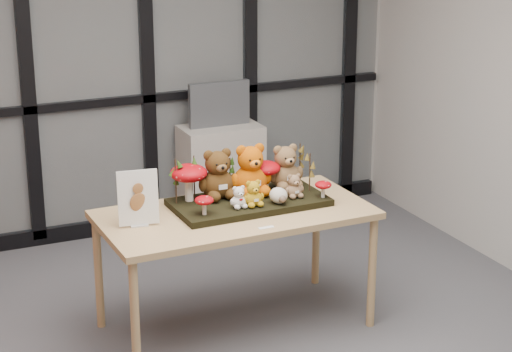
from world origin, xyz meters
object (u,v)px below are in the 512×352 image
diorama_tray (249,202)px  monitor (219,104)px  bear_small_yellow (253,192)px  bear_beige_small (294,184)px  plush_cream_hedgehog (278,195)px  cabinet (221,177)px  bear_tan_back (285,164)px  mushroom_front_left (204,204)px  mushroom_back_right (266,174)px  bear_pooh_yellow (250,167)px  mushroom_front_right (323,188)px  mushroom_back_left (189,181)px  sign_holder (138,200)px  bear_brown_medium (217,171)px  bear_white_bow (239,196)px  display_table (235,222)px

diorama_tray → monitor: size_ratio=1.91×
bear_small_yellow → bear_beige_small: bear_small_yellow is taller
plush_cream_hedgehog → cabinet: plush_cream_hedgehog is taller
bear_tan_back → cabinet: (0.15, 1.45, -0.54)m
mushroom_front_left → mushroom_back_right: bearing=26.2°
bear_pooh_yellow → bear_small_yellow: bear_pooh_yellow is taller
bear_tan_back → mushroom_front_right: (0.13, -0.26, -0.10)m
diorama_tray → cabinet: size_ratio=1.12×
bear_beige_small → mushroom_back_right: (-0.10, 0.19, 0.02)m
plush_cream_hedgehog → mushroom_back_left: size_ratio=0.43×
bear_small_yellow → mushroom_back_right: 0.29m
mushroom_back_right → cabinet: bearing=78.8°
plush_cream_hedgehog → cabinet: (0.32, 1.70, -0.44)m
bear_small_yellow → sign_holder: 0.69m
plush_cream_hedgehog → mushroom_front_left: 0.48m
bear_beige_small → monitor: (0.18, 1.66, 0.12)m
bear_pooh_yellow → bear_brown_medium: (-0.20, 0.03, -0.01)m
bear_small_yellow → cabinet: (0.47, 1.68, -0.47)m
bear_white_bow → bear_brown_medium: bearing=99.9°
display_table → bear_pooh_yellow: (0.17, 0.15, 0.28)m
diorama_tray → sign_holder: 0.73m
plush_cream_hedgehog → mushroom_back_right: size_ratio=0.52×
diorama_tray → cabinet: bearing=72.9°
display_table → monitor: monitor is taller
bear_tan_back → monitor: 1.48m
mushroom_front_left → monitor: bearing=65.2°
bear_small_yellow → monitor: size_ratio=0.36×
bear_tan_back → plush_cream_hedgehog: bearing=-124.7°
bear_white_bow → plush_cream_hedgehog: (0.25, -0.03, -0.02)m
sign_holder → cabinet: size_ratio=0.40×
bear_tan_back → mushroom_back_left: size_ratio=1.23×
bear_pooh_yellow → bear_tan_back: size_ratio=1.14×
bear_brown_medium → mushroom_front_left: 0.33m
display_table → sign_holder: (-0.59, 0.01, 0.22)m
mushroom_back_right → monitor: (0.29, 1.47, 0.10)m
bear_beige_small → bear_pooh_yellow: bearing=142.8°
bear_pooh_yellow → bear_tan_back: bearing=5.1°
bear_tan_back → plush_cream_hedgehog: 0.31m
mushroom_back_right → monitor: 1.50m
bear_pooh_yellow → mushroom_front_left: bear_pooh_yellow is taller
bear_beige_small → mushroom_back_right: 0.22m
mushroom_back_right → bear_white_bow: bearing=-141.3°
display_table → bear_beige_small: bear_beige_small is taller
mushroom_front_right → sign_holder: size_ratio=0.34×
cabinet → diorama_tray: bearing=-106.0°
bear_brown_medium → bear_beige_small: bear_brown_medium is taller
display_table → sign_holder: size_ratio=4.95×
diorama_tray → bear_brown_medium: bearing=143.6°
mushroom_back_right → plush_cream_hedgehog: bearing=-97.0°
display_table → diorama_tray: bearing=26.6°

